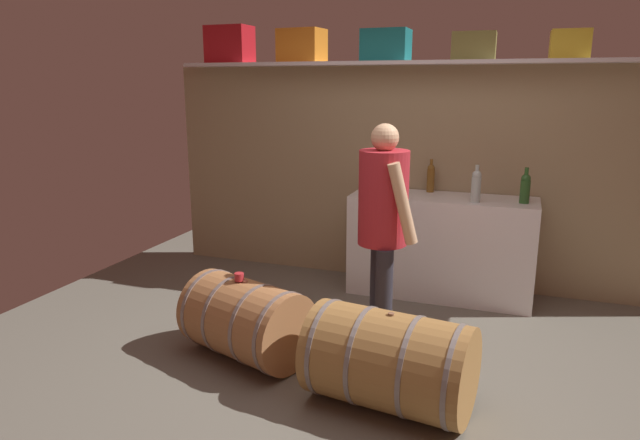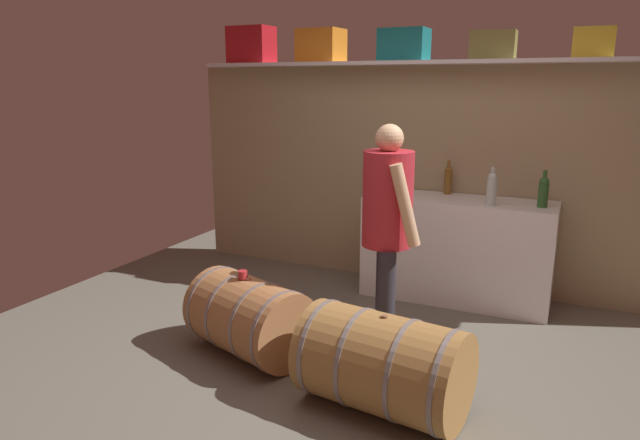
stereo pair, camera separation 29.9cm
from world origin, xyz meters
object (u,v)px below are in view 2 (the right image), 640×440
object	(u,v)px
wine_bottle_clear	(492,188)
wine_bottle_amber	(448,179)
wine_barrel_far	(383,364)
tasting_cup	(243,275)
toolcase_yellow	(593,43)
wine_bottle_green	(543,191)
wine_barrel_near	(250,317)
work_cabinet	(456,250)
winemaker_pouring	(388,216)
wine_glass	(405,183)
toolcase_red	(251,45)
toolcase_olive	(493,45)
toolcase_orange	(321,46)
toolcase_teal	(404,45)

from	to	relation	value
wine_bottle_clear	wine_bottle_amber	bearing A→B (deg)	142.06
wine_barrel_far	tasting_cup	distance (m)	1.17
toolcase_yellow	wine_barrel_far	distance (m)	2.95
wine_bottle_green	wine_barrel_near	bearing A→B (deg)	-136.93
work_cabinet	winemaker_pouring	xyz separation A→B (m)	(-0.24, -1.20, 0.53)
wine_bottle_clear	wine_glass	bearing A→B (deg)	162.49
wine_bottle_amber	wine_bottle_clear	bearing A→B (deg)	-37.94
wine_bottle_green	tasting_cup	distance (m)	2.44
toolcase_yellow	tasting_cup	bearing A→B (deg)	-138.54
winemaker_pouring	toolcase_yellow	bearing A→B (deg)	118.99
toolcase_red	toolcase_olive	xyz separation A→B (m)	(2.28, 0.00, -0.06)
toolcase_orange	wine_bottle_green	bearing A→B (deg)	-2.05
toolcase_red	wine_bottle_green	size ratio (longest dim) A/B	1.40
toolcase_red	toolcase_orange	xyz separation A→B (m)	(0.75, 0.00, -0.03)
work_cabinet	wine_bottle_clear	world-z (taller)	wine_bottle_clear
winemaker_pouring	wine_bottle_green	bearing A→B (deg)	120.73
toolcase_yellow	wine_barrel_near	bearing A→B (deg)	-137.92
wine_bottle_clear	tasting_cup	distance (m)	2.10
toolcase_orange	tasting_cup	world-z (taller)	toolcase_orange
tasting_cup	wine_barrel_far	bearing A→B (deg)	-13.58
toolcase_red	wine_barrel_near	size ratio (longest dim) A/B	0.43
wine_bottle_green	wine_glass	size ratio (longest dim) A/B	2.43
toolcase_teal	wine_bottle_green	bearing A→B (deg)	-9.37
wine_bottle_green	toolcase_olive	bearing A→B (deg)	156.12
toolcase_orange	wine_glass	size ratio (longest dim) A/B	3.25
toolcase_yellow	work_cabinet	world-z (taller)	toolcase_yellow
toolcase_orange	wine_bottle_green	world-z (taller)	toolcase_orange
wine_barrel_near	winemaker_pouring	bearing A→B (deg)	47.92
wine_bottle_green	wine_barrel_far	distance (m)	2.13
toolcase_olive	wine_bottle_green	world-z (taller)	toolcase_olive
toolcase_olive	work_cabinet	bearing A→B (deg)	-133.41
wine_barrel_near	wine_barrel_far	world-z (taller)	wine_barrel_far
wine_bottle_green	winemaker_pouring	distance (m)	1.47
wine_bottle_amber	wine_barrel_far	distance (m)	2.23
toolcase_teal	wine_glass	world-z (taller)	toolcase_teal
work_cabinet	wine_barrel_near	bearing A→B (deg)	-122.94
toolcase_red	wine_glass	distance (m)	2.03
wine_bottle_green	wine_barrel_far	size ratio (longest dim) A/B	0.30
toolcase_olive	toolcase_yellow	xyz separation A→B (m)	(0.73, 0.00, -0.00)
wine_barrel_near	wine_barrel_far	size ratio (longest dim) A/B	0.96
toolcase_yellow	wine_bottle_green	size ratio (longest dim) A/B	1.01
wine_glass	toolcase_red	bearing A→B (deg)	177.33
toolcase_olive	winemaker_pouring	size ratio (longest dim) A/B	0.22
toolcase_olive	tasting_cup	xyz separation A→B (m)	(-1.28, -1.84, -1.56)
toolcase_teal	wine_glass	size ratio (longest dim) A/B	3.30
toolcase_teal	tasting_cup	bearing A→B (deg)	-105.50
toolcase_red	work_cabinet	distance (m)	2.76
work_cabinet	wine_barrel_near	xyz separation A→B (m)	(-1.07, -1.66, -0.17)
work_cabinet	wine_glass	distance (m)	0.74
work_cabinet	wine_barrel_far	distance (m)	1.93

